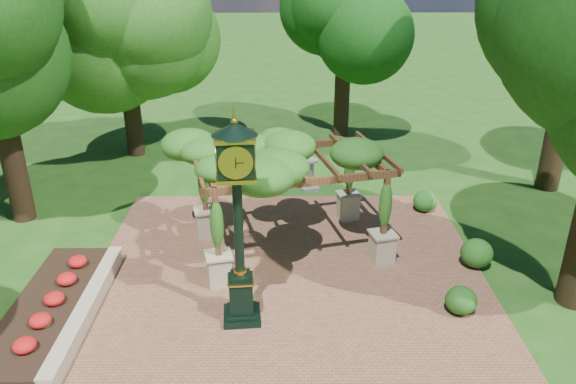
{
  "coord_description": "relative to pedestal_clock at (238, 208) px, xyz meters",
  "views": [
    {
      "loc": [
        -0.12,
        -10.11,
        7.85
      ],
      "look_at": [
        0.0,
        2.5,
        2.2
      ],
      "focal_mm": 35.0,
      "sensor_mm": 36.0,
      "label": 1
    }
  ],
  "objects": [
    {
      "name": "flower_bed",
      "position": [
        -4.44,
        0.16,
        -2.63
      ],
      "size": [
        1.5,
        5.0,
        0.36
      ],
      "primitive_type": "cube",
      "color": "red",
      "rests_on": "ground"
    },
    {
      "name": "shrub_mid",
      "position": [
        5.99,
        2.19,
        -2.4
      ],
      "size": [
        1.04,
        1.04,
        0.75
      ],
      "primitive_type": "ellipsoid",
      "rotation": [
        0.0,
        0.0,
        -0.29
      ],
      "color": "#225818",
      "rests_on": "brick_plaza"
    },
    {
      "name": "sundial",
      "position": [
        1.84,
        7.35,
        -2.34
      ],
      "size": [
        0.74,
        0.74,
        1.07
      ],
      "rotation": [
        0.0,
        0.0,
        0.29
      ],
      "color": "gray",
      "rests_on": "ground"
    },
    {
      "name": "shrub_front",
      "position": [
        5.0,
        0.17,
        -2.45
      ],
      "size": [
        0.82,
        0.82,
        0.65
      ],
      "primitive_type": "ellipsoid",
      "rotation": [
        0.0,
        0.0,
        0.15
      ],
      "color": "#1F5016",
      "rests_on": "brick_plaza"
    },
    {
      "name": "brick_plaza",
      "position": [
        1.06,
        0.66,
        -2.79
      ],
      "size": [
        10.0,
        12.0,
        0.04
      ],
      "primitive_type": "cube",
      "color": "brown",
      "rests_on": "ground"
    },
    {
      "name": "shrub_back",
      "position": [
        5.41,
        5.5,
        -2.44
      ],
      "size": [
        0.91,
        0.91,
        0.66
      ],
      "primitive_type": "ellipsoid",
      "rotation": [
        0.0,
        0.0,
        -0.28
      ],
      "color": "#246B1F",
      "rests_on": "brick_plaza"
    },
    {
      "name": "ground",
      "position": [
        1.06,
        -0.34,
        -2.81
      ],
      "size": [
        120.0,
        120.0,
        0.0
      ],
      "primitive_type": "plane",
      "color": "#1E4714",
      "rests_on": "ground"
    },
    {
      "name": "tree_north",
      "position": [
        3.51,
        13.4,
        1.8
      ],
      "size": [
        3.84,
        3.84,
        6.73
      ],
      "color": "#342114",
      "rests_on": "ground"
    },
    {
      "name": "tree_west_far",
      "position": [
        -4.96,
        10.91,
        2.14
      ],
      "size": [
        4.81,
        4.81,
        7.21
      ],
      "color": "#322213",
      "rests_on": "ground"
    },
    {
      "name": "pergola",
      "position": [
        1.14,
        3.23,
        -0.21
      ],
      "size": [
        5.64,
        4.26,
        3.17
      ],
      "rotation": [
        0.0,
        0.0,
        0.25
      ],
      "color": "#B8AD89",
      "rests_on": "brick_plaza"
    },
    {
      "name": "border_wall",
      "position": [
        -3.54,
        0.16,
        -2.61
      ],
      "size": [
        0.35,
        5.0,
        0.4
      ],
      "primitive_type": "cube",
      "color": "#C6B793",
      "rests_on": "ground"
    },
    {
      "name": "pedestal_clock",
      "position": [
        0.0,
        0.0,
        0.0
      ],
      "size": [
        1.0,
        1.0,
        4.7
      ],
      "rotation": [
        0.0,
        0.0,
        0.08
      ],
      "color": "black",
      "rests_on": "brick_plaza"
    }
  ]
}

